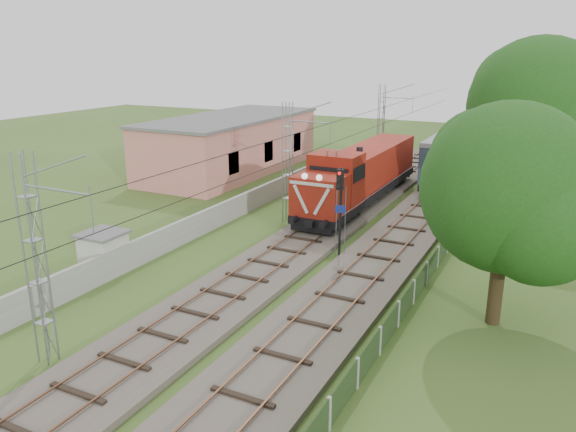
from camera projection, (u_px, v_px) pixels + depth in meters
The scene contains 14 objects.
ground at pixel (230, 295), 26.73m from camera, with size 140.00×140.00×0.00m, color #3C5B22.
track_main at pixel (295, 247), 32.67m from camera, with size 4.20×70.00×0.45m.
track_side at pixel (432, 204), 41.63m from camera, with size 4.20×80.00×0.45m.
catenary at pixel (288, 162), 37.10m from camera, with size 3.31×70.00×8.00m.
boundary_wall at pixel (243, 204), 39.58m from camera, with size 0.25×40.00×1.50m, color #9E9E99.
station_building at pixel (232, 144), 52.96m from camera, with size 8.40×20.40×5.22m.
fence at pixel (413, 292), 25.68m from camera, with size 0.12×32.00×1.20m.
locomotive at pixel (361, 174), 41.57m from camera, with size 3.19×18.23×4.63m.
coach_rake at pixel (500, 117), 73.11m from camera, with size 3.24×72.33×3.75m.
signal_post at pixel (340, 197), 30.38m from camera, with size 0.57×0.44×5.17m.
relay_hut at pixel (104, 252), 29.15m from camera, with size 2.17×2.17×2.21m.
tree_a at pixel (510, 190), 22.36m from camera, with size 7.27×6.93×9.43m.
tree_b at pixel (539, 108), 36.27m from camera, with size 9.38×8.93×12.15m.
tree_c at pixel (546, 140), 43.21m from camera, with size 5.61×5.35×7.28m.
Camera 1 is at (13.48, -20.65, 11.32)m, focal length 35.00 mm.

